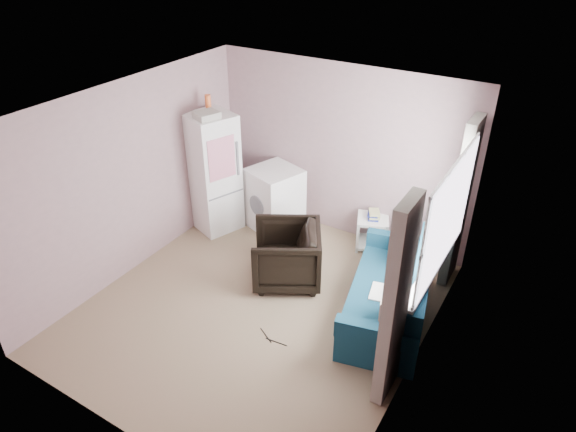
# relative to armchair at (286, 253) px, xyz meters

# --- Properties ---
(room) EXTENTS (3.84, 4.24, 2.54)m
(room) POSITION_rel_armchair_xyz_m (0.01, -0.62, 0.82)
(room) COLOR #9A8165
(room) RESTS_ON ground
(armchair) EXTENTS (1.09, 1.11, 0.86)m
(armchair) POSITION_rel_armchair_xyz_m (0.00, 0.00, 0.00)
(armchair) COLOR black
(armchair) RESTS_ON ground
(fridge) EXTENTS (0.78, 0.78, 2.02)m
(fridge) POSITION_rel_armchair_xyz_m (-1.61, 0.61, 0.47)
(fridge) COLOR white
(fridge) RESTS_ON ground
(washing_machine) EXTENTS (0.84, 0.84, 0.95)m
(washing_machine) POSITION_rel_armchair_xyz_m (-0.84, 1.05, 0.06)
(washing_machine) COLOR white
(washing_machine) RESTS_ON ground
(side_table) EXTENTS (0.56, 0.56, 0.58)m
(side_table) POSITION_rel_armchair_xyz_m (0.63, 1.30, -0.16)
(side_table) COLOR white
(side_table) RESTS_ON ground
(sofa) EXTENTS (1.25, 2.03, 0.84)m
(sofa) POSITION_rel_armchair_xyz_m (1.44, 0.03, -0.12)
(sofa) COLOR navy
(sofa) RESTS_ON ground
(window_dressing) EXTENTS (0.17, 2.62, 2.18)m
(window_dressing) POSITION_rel_armchair_xyz_m (1.78, 0.07, 0.68)
(window_dressing) COLOR white
(window_dressing) RESTS_ON ground
(floor_cables) EXTENTS (0.41, 0.14, 0.01)m
(floor_cables) POSITION_rel_armchair_xyz_m (0.42, -1.02, -0.42)
(floor_cables) COLOR black
(floor_cables) RESTS_ON ground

